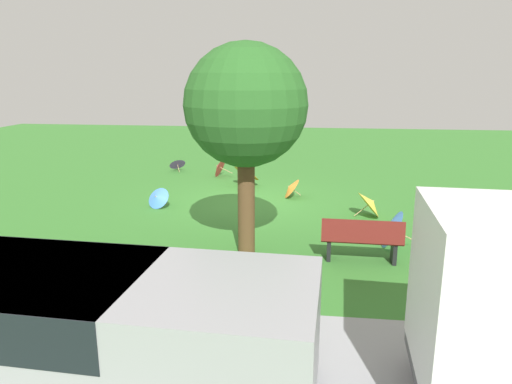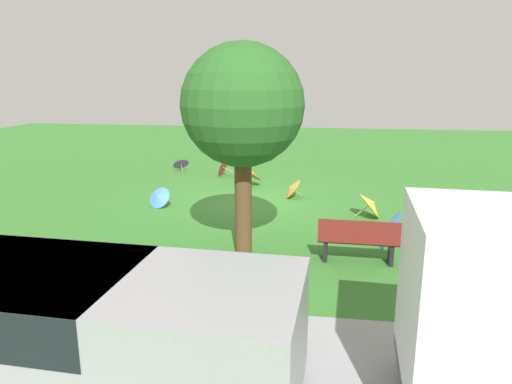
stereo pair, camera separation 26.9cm
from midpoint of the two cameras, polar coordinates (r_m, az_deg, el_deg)
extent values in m
plane|color=#387A2D|center=(13.88, -1.53, -1.25)|extent=(40.00, 40.00, 0.00)
cube|color=#99999E|center=(5.83, -18.30, -15.58)|extent=(4.68, 2.11, 1.35)
cube|color=black|center=(6.12, -26.37, -10.74)|extent=(2.66, 2.04, 0.55)
cylinder|color=black|center=(7.55, -25.71, -13.27)|extent=(0.77, 0.26, 0.76)
cylinder|color=black|center=(6.37, -0.13, -17.04)|extent=(0.77, 0.26, 0.76)
cube|color=maroon|center=(9.73, 11.81, -5.57)|extent=(1.61, 0.50, 0.05)
cube|color=maroon|center=(9.46, 11.93, -4.69)|extent=(1.60, 0.16, 0.45)
cube|color=black|center=(9.78, 7.97, -6.68)|extent=(0.09, 0.41, 0.45)
cube|color=black|center=(9.86, 15.48, -6.91)|extent=(0.09, 0.41, 0.45)
cylinder|color=brown|center=(9.70, -1.97, -0.86)|extent=(0.35, 0.35, 2.34)
sphere|color=#286023|center=(9.39, -2.07, 10.41)|extent=(2.43, 2.43, 2.43)
cylinder|color=tan|center=(13.76, -11.73, -1.11)|extent=(0.14, 0.33, 0.27)
cone|color=#4C8CE5|center=(13.55, -12.35, -0.64)|extent=(0.78, 0.69, 0.60)
sphere|color=tan|center=(13.50, -12.51, -0.52)|extent=(0.05, 0.06, 0.05)
cylinder|color=tan|center=(14.42, 4.34, 0.00)|extent=(0.29, 0.06, 0.22)
cone|color=orange|center=(14.37, 3.60, 0.53)|extent=(0.59, 0.74, 0.62)
sphere|color=tan|center=(14.36, 3.41, 0.68)|extent=(0.05, 0.04, 0.05)
cylinder|color=tan|center=(12.72, 11.94, -2.20)|extent=(0.37, 0.09, 0.32)
cone|color=yellow|center=(12.73, 13.06, -1.30)|extent=(0.79, 0.93, 0.75)
sphere|color=tan|center=(12.73, 13.36, -1.05)|extent=(0.06, 0.04, 0.05)
cylinder|color=tan|center=(17.24, -4.03, 2.61)|extent=(0.47, 0.11, 0.21)
cone|color=#D8383F|center=(17.32, -4.96, 3.05)|extent=(0.53, 0.81, 0.75)
sphere|color=tan|center=(17.34, -5.16, 3.15)|extent=(0.05, 0.04, 0.05)
cylinder|color=tan|center=(10.70, 16.53, -4.96)|extent=(0.46, 0.04, 0.24)
cone|color=#4C8CE5|center=(10.62, 15.04, -4.20)|extent=(0.53, 0.89, 0.85)
sphere|color=tan|center=(10.60, 14.71, -4.04)|extent=(0.05, 0.04, 0.05)
cylinder|color=tan|center=(13.84, 21.43, -1.52)|extent=(0.24, 0.12, 0.36)
cone|color=teal|center=(13.76, 22.15, -0.66)|extent=(1.01, 1.04, 0.56)
sphere|color=tan|center=(13.74, 22.32, -0.45)|extent=(0.06, 0.05, 0.05)
cylinder|color=tan|center=(18.43, -9.72, 2.82)|extent=(0.16, 0.23, 0.27)
cone|color=purple|center=(18.55, -9.89, 3.44)|extent=(0.82, 0.79, 0.52)
sphere|color=tan|center=(18.59, -9.93, 3.62)|extent=(0.06, 0.06, 0.05)
cylinder|color=tan|center=(15.83, -2.07, 1.45)|extent=(0.25, 0.22, 0.43)
cone|color=orange|center=(15.87, -1.51, 2.47)|extent=(1.24, 1.25, 0.65)
sphere|color=tan|center=(15.88, -1.38, 2.70)|extent=(0.06, 0.06, 0.05)
camera|label=1|loc=(0.13, -90.61, -0.15)|focal=33.27mm
camera|label=2|loc=(0.13, 89.39, 0.15)|focal=33.27mm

